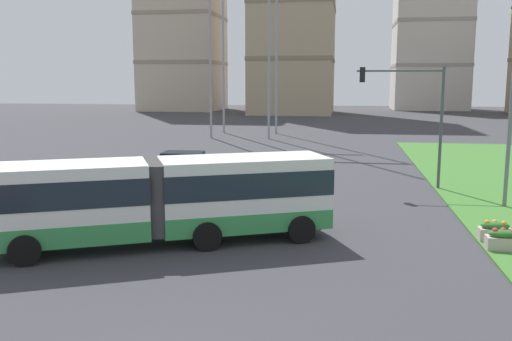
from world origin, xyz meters
name	(u,v)px	position (x,y,z in m)	size (l,w,h in m)	color
articulated_bus	(166,198)	(-2.79, 9.98, 1.65)	(11.71, 7.28, 3.00)	silver
car_black_sedan	(185,166)	(-6.04, 23.23, 0.75)	(4.49, 2.20, 1.58)	black
flower_planter_3	(503,239)	(8.78, 10.90, 0.43)	(1.10, 0.56, 0.74)	#B7AD9E
flower_planter_4	(495,231)	(8.78, 12.00, 0.43)	(1.10, 0.56, 0.74)	#B7AD9E
traffic_light_far_right	(414,106)	(6.94, 22.00, 4.46)	(4.55, 0.28, 6.48)	#474C51
streetlight_median	(512,101)	(10.68, 17.94, 4.84)	(0.70, 0.28, 8.80)	slate
apartment_tower_centre	(431,24)	(20.41, 113.98, 17.61)	(15.01, 14.52, 35.18)	silver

